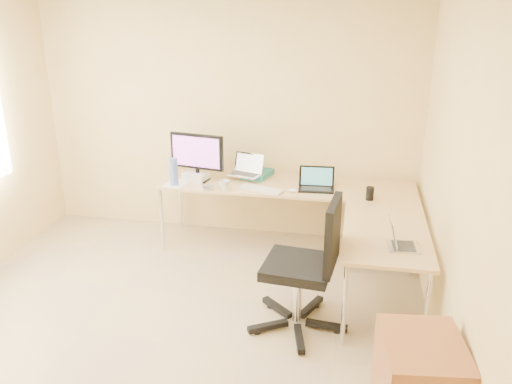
% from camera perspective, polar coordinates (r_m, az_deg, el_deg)
% --- Properties ---
extents(floor, '(4.50, 4.50, 0.00)m').
position_cam_1_polar(floor, '(4.35, -10.31, -15.71)').
color(floor, tan).
rests_on(floor, ground).
extents(wall_back, '(4.50, 0.00, 4.50)m').
position_cam_1_polar(wall_back, '(5.82, -3.18, 7.88)').
color(wall_back, '#E8CF8B').
rests_on(wall_back, ground).
extents(wall_right, '(0.00, 4.50, 4.50)m').
position_cam_1_polar(wall_right, '(3.55, 21.65, -1.53)').
color(wall_right, '#E8CF8B').
rests_on(wall_right, ground).
extents(desk_main, '(2.65, 0.70, 0.73)m').
position_cam_1_polar(desk_main, '(5.59, 3.24, -2.69)').
color(desk_main, tan).
rests_on(desk_main, ground).
extents(desk_return, '(0.70, 1.30, 0.73)m').
position_cam_1_polar(desk_return, '(4.65, 13.57, -8.18)').
color(desk_return, tan).
rests_on(desk_return, ground).
extents(monitor, '(0.62, 0.29, 0.51)m').
position_cam_1_polar(monitor, '(5.53, -6.43, 3.77)').
color(monitor, black).
rests_on(monitor, desk_main).
extents(book_stack, '(0.32, 0.39, 0.06)m').
position_cam_1_polar(book_stack, '(5.69, 0.17, 1.97)').
color(book_stack, '#247F77').
rests_on(book_stack, desk_main).
extents(laptop_center, '(0.40, 0.34, 0.22)m').
position_cam_1_polar(laptop_center, '(5.53, -1.18, 2.93)').
color(laptop_center, silver).
rests_on(laptop_center, desk_main).
extents(laptop_black, '(0.37, 0.28, 0.22)m').
position_cam_1_polar(laptop_black, '(5.29, 6.59, 1.39)').
color(laptop_black, black).
rests_on(laptop_black, desk_main).
extents(keyboard, '(0.47, 0.27, 0.02)m').
position_cam_1_polar(keyboard, '(5.28, 0.61, 0.32)').
color(keyboard, silver).
rests_on(keyboard, desk_main).
extents(mouse, '(0.12, 0.10, 0.04)m').
position_cam_1_polar(mouse, '(5.23, 4.07, 0.18)').
color(mouse, silver).
rests_on(mouse, desk_main).
extents(mug, '(0.13, 0.13, 0.10)m').
position_cam_1_polar(mug, '(5.27, -3.44, 0.73)').
color(mug, beige).
rests_on(mug, desk_main).
extents(cd_stack, '(0.15, 0.15, 0.03)m').
position_cam_1_polar(cd_stack, '(5.33, -5.18, 0.48)').
color(cd_stack, '#AFB5D5').
rests_on(cd_stack, desk_main).
extents(water_bottle, '(0.11, 0.11, 0.29)m').
position_cam_1_polar(water_bottle, '(5.43, -8.90, 2.16)').
color(water_bottle, '#4E6DB2').
rests_on(water_bottle, desk_main).
extents(papers, '(0.24, 0.31, 0.01)m').
position_cam_1_polar(papers, '(5.53, -8.62, 0.93)').
color(papers, white).
rests_on(papers, desk_main).
extents(white_box, '(0.27, 0.22, 0.09)m').
position_cam_1_polar(white_box, '(5.59, -6.60, 1.67)').
color(white_box, silver).
rests_on(white_box, desk_main).
extents(desk_fan, '(0.23, 0.23, 0.28)m').
position_cam_1_polar(desk_fan, '(5.82, -6.58, 3.42)').
color(desk_fan, silver).
rests_on(desk_fan, desk_main).
extents(black_cup, '(0.07, 0.07, 0.13)m').
position_cam_1_polar(black_cup, '(5.12, 12.26, -0.16)').
color(black_cup, black).
rests_on(black_cup, desk_main).
extents(laptop_return, '(0.30, 0.25, 0.19)m').
position_cam_1_polar(laptop_return, '(4.19, 15.84, -4.65)').
color(laptop_return, '#B6B8CD').
rests_on(laptop_return, desk_return).
extents(office_chair, '(0.74, 0.74, 1.13)m').
position_cam_1_polar(office_chair, '(4.23, 4.56, -8.60)').
color(office_chair, black).
rests_on(office_chair, ground).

